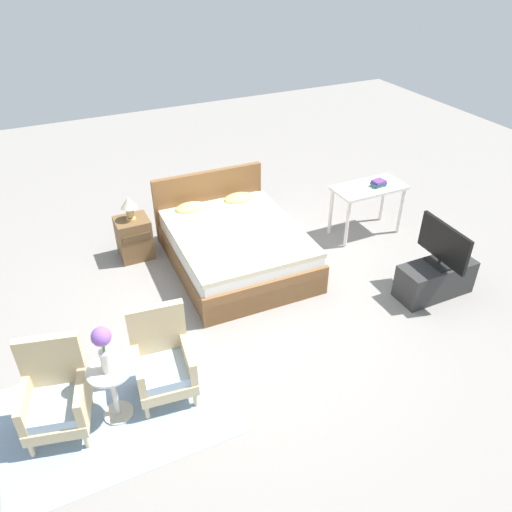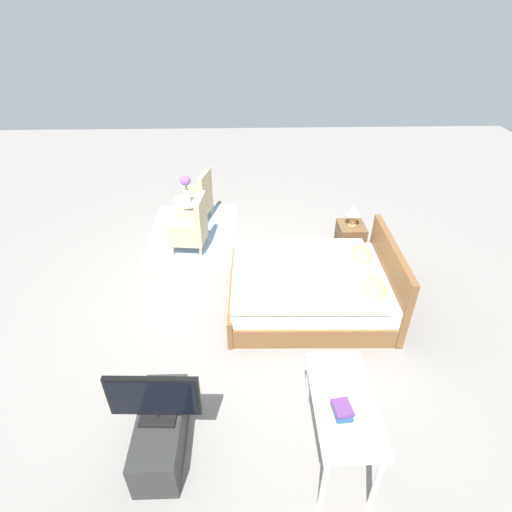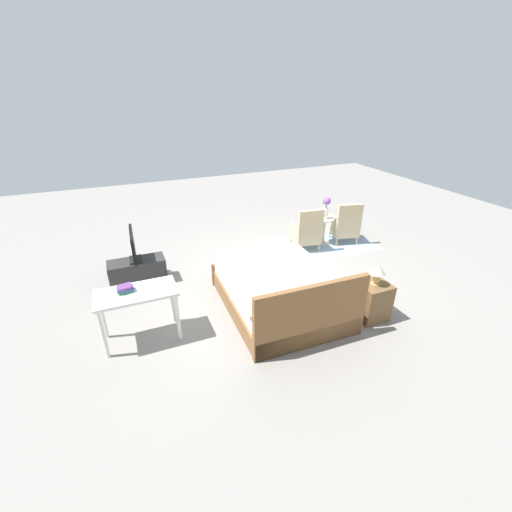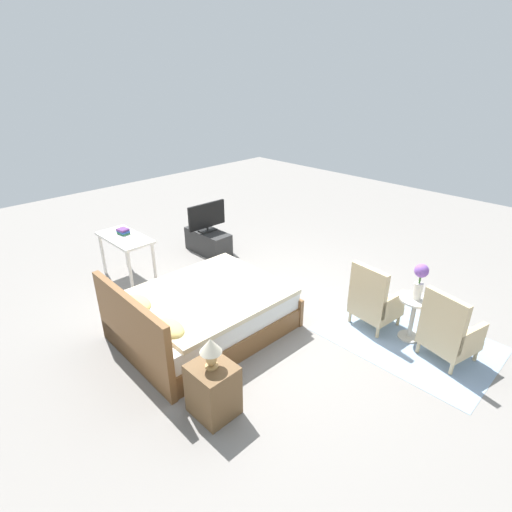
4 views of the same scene
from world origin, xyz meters
The scene contains 13 objects.
ground_plane centered at (0.00, 0.00, 0.00)m, with size 16.00×16.00×0.00m, color gray.
floor_rug centered at (-1.76, -0.91, 0.00)m, with size 2.10×1.50×0.01m.
bed centered at (0.22, 0.90, 0.30)m, with size 1.68×2.14×0.96m.
armchair_by_window_left centered at (-2.24, -0.85, 0.38)m, with size 0.65×0.65×0.92m.
armchair_by_window_right centered at (-1.26, -0.85, 0.38)m, with size 0.60×0.60×0.92m.
side_table centered at (-1.76, -0.95, 0.37)m, with size 0.40×0.40×0.59m.
flower_vase centered at (-1.76, -0.95, 0.89)m, with size 0.17×0.17×0.48m.
nightstand centered at (-0.94, 1.65, 0.29)m, with size 0.44×0.41×0.58m.
table_lamp centered at (-0.94, 1.65, 0.80)m, with size 0.22×0.22×0.33m.
tv_stand centered at (2.20, -0.78, 0.22)m, with size 0.96×0.40×0.44m.
tv_flatscreen centered at (2.20, -0.78, 0.72)m, with size 0.21×0.79×0.54m.
vanity_desk centered at (2.30, 0.82, 0.64)m, with size 1.04×0.52×0.76m.
book_stack centered at (2.42, 0.77, 0.80)m, with size 0.21×0.17×0.09m.
Camera 4 is at (-3.40, 3.49, 3.19)m, focal length 28.00 mm.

